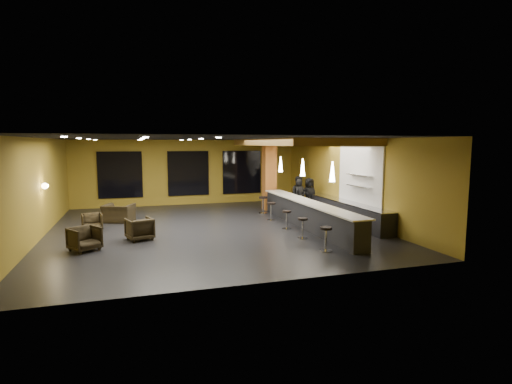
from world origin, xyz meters
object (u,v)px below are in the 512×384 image
object	(u,v)px
bar_stool_4	(263,203)
bar_stool_0	(326,236)
prep_counter	(346,212)
staff_c	(309,195)
pendant_2	(281,164)
armchair_c	(92,222)
bar_counter	(307,215)
bar_stool_3	(271,209)
staff_a	(300,197)
armchair_b	(140,229)
bar_stool_2	(287,217)
armchair_d	(119,213)
column	(269,175)
pendant_1	(303,167)
staff_b	(299,195)
pendant_0	(332,172)
bar_stool_1	(303,225)
armchair_a	(85,239)

from	to	relation	value
bar_stool_4	bar_stool_0	bearing A→B (deg)	-91.87
prep_counter	staff_c	xyz separation A→B (m)	(-0.40, 2.80, 0.40)
pendant_2	armchair_c	distance (m)	8.39
bar_counter	bar_stool_3	world-z (taller)	bar_counter
staff_a	armchair_b	xyz separation A→B (m)	(-7.15, -2.69, -0.46)
bar_counter	bar_stool_2	world-z (taller)	bar_counter
staff_c	armchair_d	xyz separation A→B (m)	(-8.75, 0.06, -0.45)
bar_stool_0	staff_c	bearing A→B (deg)	69.44
bar_stool_3	bar_stool_4	distance (m)	1.73
staff_a	column	bearing A→B (deg)	94.65
bar_counter	prep_counter	size ratio (longest dim) A/B	1.33
prep_counter	bar_stool_3	xyz separation A→B (m)	(-2.87, 1.30, 0.07)
pendant_2	pendant_1	bearing A→B (deg)	-90.00
pendant_1	armchair_b	world-z (taller)	pendant_1
bar_stool_0	armchair_d	bearing A→B (deg)	132.83
pendant_2	bar_stool_3	size ratio (longest dim) A/B	0.89
prep_counter	bar_stool_3	size ratio (longest dim) A/B	7.65
armchair_b	armchair_c	bearing A→B (deg)	-67.36
prep_counter	bar_stool_4	bearing A→B (deg)	131.61
staff_b	bar_stool_2	size ratio (longest dim) A/B	2.45
pendant_0	armchair_d	world-z (taller)	pendant_0
bar_stool_1	staff_a	bearing A→B (deg)	67.87
bar_stool_0	bar_stool_1	xyz separation A→B (m)	(-0.02, 1.73, -0.02)
armchair_a	bar_stool_1	distance (m)	7.11
staff_c	armchair_d	distance (m)	8.76
staff_c	armchair_d	world-z (taller)	staff_c
prep_counter	bar_counter	bearing A→B (deg)	-165.96
column	bar_stool_4	xyz separation A→B (m)	(-0.68, -1.08, -1.23)
prep_counter	staff_a	bearing A→B (deg)	120.75
armchair_a	armchair_b	world-z (taller)	armchair_b
staff_b	staff_c	world-z (taller)	staff_b
staff_b	armchair_b	xyz separation A→B (m)	(-7.29, -3.09, -0.51)
pendant_0	pendant_2	distance (m)	5.00
pendant_1	armchair_a	bearing A→B (deg)	-168.52
bar_stool_1	staff_b	bearing A→B (deg)	68.06
bar_counter	armchair_a	xyz separation A→B (m)	(-8.01, -1.13, -0.13)
bar_counter	armchair_b	xyz separation A→B (m)	(-6.36, -0.15, -0.12)
armchair_c	bar_stool_0	distance (m)	8.87
armchair_a	armchair_b	xyz separation A→B (m)	(1.65, 0.98, 0.01)
pendant_0	bar_stool_0	world-z (taller)	pendant_0
pendant_0	bar_stool_1	bearing A→B (deg)	159.04
staff_a	bar_stool_4	xyz separation A→B (m)	(-1.46, 0.97, -0.32)
bar_counter	pendant_2	bearing A→B (deg)	90.00
pendant_2	staff_b	size ratio (longest dim) A/B	0.39
armchair_b	bar_stool_4	size ratio (longest dim) A/B	1.04
prep_counter	staff_c	bearing A→B (deg)	98.13
prep_counter	armchair_c	bearing A→B (deg)	172.29
column	armchair_c	distance (m)	8.63
staff_a	staff_c	xyz separation A→B (m)	(0.81, 0.76, -0.01)
armchair_d	bar_stool_2	world-z (taller)	armchair_d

